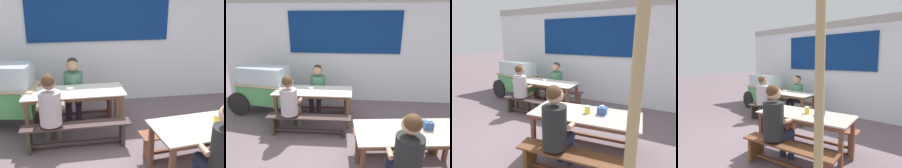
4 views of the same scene
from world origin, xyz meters
TOP-DOWN VIEW (x-y plane):
  - ground_plane at (0.00, 0.00)m, footprint 40.00×40.00m
  - backdrop_wall at (-0.01, 2.74)m, footprint 7.37×0.23m
  - dining_table_far at (-0.81, 1.30)m, footprint 1.72×0.69m
  - dining_table_near at (0.94, -0.22)m, footprint 1.71×0.90m
  - bench_far_back at (-0.82, 1.85)m, footprint 1.64×0.31m
  - bench_far_front at (-0.80, 0.75)m, footprint 1.71×0.28m
  - bench_near_back at (0.88, 0.33)m, footprint 1.58×0.48m
  - bench_near_front at (1.00, -0.77)m, footprint 1.59×0.48m
  - food_cart at (-2.13, 1.69)m, footprint 1.76×0.92m
  - person_left_back_turned at (-1.19, 0.80)m, footprint 0.45×0.57m
  - person_near_front at (0.74, -0.74)m, footprint 0.46×0.58m
  - person_center_facing at (-0.81, 1.79)m, footprint 0.48×0.58m
  - tissue_box at (1.18, -0.14)m, footprint 0.13×0.12m
  - condiment_jar at (0.97, -0.21)m, footprint 0.08×0.08m
  - soup_bowl at (-0.88, 1.39)m, footprint 0.13×0.13m
  - wooden_support_post at (1.76, -1.13)m, footprint 0.11×0.11m

SIDE VIEW (x-z plane):
  - ground_plane at x=0.00m, z-range 0.00..0.00m
  - bench_near_back at x=0.88m, z-range 0.06..0.48m
  - bench_far_back at x=-0.82m, z-range 0.07..0.49m
  - bench_far_front at x=-0.80m, z-range 0.07..0.50m
  - bench_near_front at x=1.00m, z-range 0.07..0.50m
  - dining_table_far at x=-0.81m, z-range 0.31..1.08m
  - dining_table_near at x=0.94m, z-range 0.31..1.08m
  - food_cart at x=-2.13m, z-range 0.10..1.29m
  - person_center_facing at x=-0.81m, z-range 0.09..1.31m
  - person_left_back_turned at x=-1.19m, z-range 0.08..1.34m
  - person_near_front at x=0.74m, z-range 0.09..1.41m
  - soup_bowl at x=-0.88m, z-range 0.77..0.82m
  - condiment_jar at x=0.97m, z-range 0.77..0.89m
  - tissue_box at x=1.18m, z-range 0.76..0.90m
  - wooden_support_post at x=1.76m, z-range 0.00..2.46m
  - backdrop_wall at x=-0.01m, z-range 0.07..2.94m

